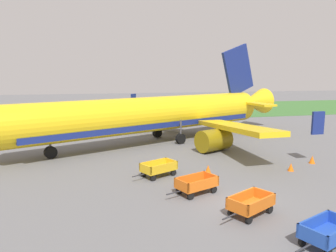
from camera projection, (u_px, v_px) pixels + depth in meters
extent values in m
plane|color=slate|center=(241.00, 206.00, 17.99)|extent=(220.00, 220.00, 0.00)
cube|color=#3D7033|center=(133.00, 111.00, 64.19)|extent=(220.00, 28.00, 0.06)
cylinder|color=yellow|center=(150.00, 114.00, 33.88)|extent=(29.05, 15.16, 3.70)
cube|color=navy|center=(150.00, 124.00, 34.04)|extent=(26.22, 13.82, 0.56)
cone|color=yellow|center=(253.00, 102.00, 43.88)|extent=(5.52, 5.00, 3.52)
cube|color=yellow|center=(235.00, 127.00, 29.79)|extent=(2.84, 13.05, 1.35)
cube|color=navy|center=(318.00, 123.00, 26.03)|extent=(1.10, 0.22, 1.90)
cylinder|color=#856D0E|center=(214.00, 140.00, 30.52)|extent=(3.77, 3.19, 2.10)
cube|color=yellow|center=(141.00, 111.00, 43.03)|extent=(11.04, 11.02, 1.35)
cube|color=navy|center=(133.00, 100.00, 49.57)|extent=(0.92, 0.92, 1.90)
cylinder|color=#856D0E|center=(140.00, 123.00, 41.29)|extent=(3.77, 3.19, 2.10)
cube|color=navy|center=(238.00, 70.00, 41.23)|extent=(5.64, 2.67, 6.88)
cube|color=yellow|center=(258.00, 104.00, 39.48)|extent=(2.25, 5.34, 0.24)
cube|color=yellow|center=(220.00, 100.00, 44.55)|extent=(4.77, 5.10, 0.24)
cylinder|color=#4C4C51|center=(50.00, 141.00, 27.96)|extent=(0.20, 0.20, 2.04)
cylinder|color=black|center=(51.00, 152.00, 28.12)|extent=(1.19, 0.85, 1.10)
cylinder|color=#4C4C51|center=(181.00, 129.00, 33.86)|extent=(0.20, 0.20, 2.04)
cylinder|color=black|center=(181.00, 139.00, 34.02)|extent=(1.19, 0.85, 1.10)
cylinder|color=#4C4C51|center=(157.00, 124.00, 37.34)|extent=(0.20, 0.20, 2.04)
cylinder|color=black|center=(157.00, 133.00, 37.51)|extent=(1.19, 0.85, 1.10)
cube|color=#234CB2|center=(327.00, 235.00, 13.82)|extent=(2.84, 2.21, 0.08)
cube|color=#234CB2|center=(314.00, 222.00, 14.29)|extent=(2.36, 1.00, 0.55)
cube|color=#234CB2|center=(312.00, 236.00, 13.09)|extent=(0.60, 1.34, 0.55)
cylinder|color=#2D2D33|center=(303.00, 248.00, 12.81)|extent=(0.96, 0.44, 0.08)
cylinder|color=black|center=(302.00, 241.00, 13.78)|extent=(0.47, 0.31, 0.44)
cylinder|color=black|center=(326.00, 229.00, 14.84)|extent=(0.47, 0.31, 0.44)
cube|color=orange|center=(251.00, 206.00, 16.83)|extent=(2.86, 2.39, 0.08)
cube|color=orange|center=(262.00, 204.00, 16.29)|extent=(2.27, 1.24, 0.55)
cube|color=orange|center=(241.00, 197.00, 17.26)|extent=(2.27, 1.24, 0.55)
cube|color=orange|center=(237.00, 206.00, 16.00)|extent=(0.73, 1.29, 0.55)
cube|color=orange|center=(264.00, 195.00, 17.55)|extent=(0.73, 1.29, 0.55)
cylinder|color=#2D2D33|center=(229.00, 217.00, 15.67)|extent=(0.93, 0.53, 0.08)
cylinder|color=black|center=(249.00, 219.00, 15.84)|extent=(0.46, 0.34, 0.44)
cylinder|color=black|center=(231.00, 212.00, 16.68)|extent=(0.46, 0.34, 0.44)
cylinder|color=black|center=(270.00, 209.00, 17.05)|extent=(0.46, 0.34, 0.44)
cylinder|color=black|center=(252.00, 203.00, 17.89)|extent=(0.46, 0.34, 0.44)
cube|color=orange|center=(197.00, 186.00, 19.83)|extent=(2.84, 2.23, 0.08)
cube|color=orange|center=(204.00, 184.00, 19.26)|extent=(2.36, 1.03, 0.55)
cube|color=orange|center=(190.00, 178.00, 20.30)|extent=(2.36, 1.03, 0.55)
cube|color=orange|center=(181.00, 185.00, 19.09)|extent=(0.62, 1.34, 0.55)
cube|color=orange|center=(211.00, 178.00, 20.47)|extent=(0.62, 1.34, 0.55)
cylinder|color=#2D2D33|center=(173.00, 193.00, 18.81)|extent=(0.96, 0.45, 0.08)
cylinder|color=black|center=(191.00, 196.00, 18.89)|extent=(0.47, 0.31, 0.44)
cylinder|color=black|center=(179.00, 191.00, 19.79)|extent=(0.47, 0.31, 0.44)
cylinder|color=black|center=(214.00, 190.00, 19.96)|extent=(0.47, 0.31, 0.44)
cylinder|color=black|center=(202.00, 185.00, 20.86)|extent=(0.47, 0.31, 0.44)
cube|color=gold|center=(159.00, 170.00, 23.19)|extent=(2.86, 2.36, 0.08)
cube|color=gold|center=(164.00, 168.00, 22.65)|extent=(2.29, 1.20, 0.55)
cube|color=gold|center=(153.00, 164.00, 23.63)|extent=(2.29, 1.20, 0.55)
cube|color=gold|center=(145.00, 169.00, 22.38)|extent=(0.71, 1.30, 0.55)
cube|color=gold|center=(171.00, 163.00, 23.90)|extent=(0.71, 1.30, 0.55)
cylinder|color=#2D2D33|center=(138.00, 175.00, 22.06)|extent=(0.93, 0.51, 0.08)
cylinder|color=black|center=(153.00, 178.00, 22.22)|extent=(0.47, 0.34, 0.44)
cylinder|color=black|center=(144.00, 174.00, 23.07)|extent=(0.47, 0.34, 0.44)
cylinder|color=black|center=(173.00, 173.00, 23.40)|extent=(0.47, 0.34, 0.44)
cylinder|color=black|center=(164.00, 169.00, 24.25)|extent=(0.47, 0.34, 0.44)
cone|color=orange|center=(291.00, 167.00, 24.50)|extent=(0.46, 0.46, 0.61)
cone|color=orange|center=(312.00, 160.00, 26.58)|extent=(0.50, 0.50, 0.65)
cone|color=orange|center=(208.00, 169.00, 23.97)|extent=(0.47, 0.47, 0.62)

